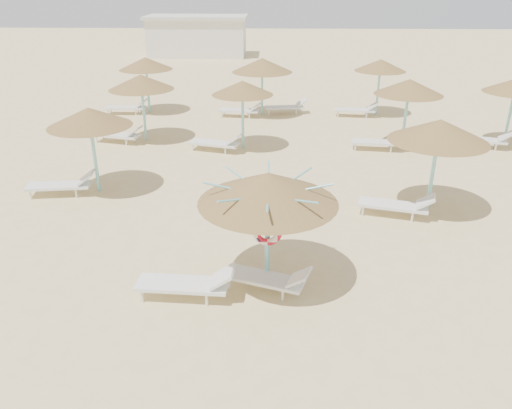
{
  "coord_description": "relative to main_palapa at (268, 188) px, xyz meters",
  "views": [
    {
      "loc": [
        0.42,
        -9.07,
        6.19
      ],
      "look_at": [
        0.07,
        1.6,
        1.3
      ],
      "focal_mm": 35.0,
      "sensor_mm": 36.0,
      "label": 1
    }
  ],
  "objects": [
    {
      "name": "lounger_main_b",
      "position": [
        0.06,
        -0.33,
        -1.94
      ],
      "size": [
        1.93,
        1.14,
        0.67
      ],
      "rotation": [
        0.0,
        0.0,
        -0.34
      ],
      "color": "silver",
      "rests_on": "ground"
    },
    {
      "name": "ground",
      "position": [
        -0.36,
        -0.29,
        -2.27
      ],
      "size": [
        120.0,
        120.0,
        0.0
      ],
      "primitive_type": "plane",
      "color": "#E1C789",
      "rests_on": "ground"
    },
    {
      "name": "service_hut",
      "position": [
        -6.36,
        34.71,
        -0.62
      ],
      "size": [
        8.4,
        4.4,
        3.25
      ],
      "color": "silver",
      "rests_on": "ground"
    },
    {
      "name": "palapa_field",
      "position": [
        1.83,
        9.71,
        0.05
      ],
      "size": [
        19.94,
        13.82,
        2.72
      ],
      "color": "#7AD0D4",
      "rests_on": "ground"
    },
    {
      "name": "main_palapa",
      "position": [
        0.0,
        0.0,
        0.0
      ],
      "size": [
        2.91,
        2.91,
        2.61
      ],
      "color": "#7AD0D4",
      "rests_on": "ground"
    },
    {
      "name": "lounger_main_a",
      "position": [
        -1.63,
        -0.63,
        -1.91
      ],
      "size": [
        2.1,
        0.73,
        0.75
      ],
      "rotation": [
        0.0,
        0.0,
        -0.06
      ],
      "color": "silver",
      "rests_on": "ground"
    }
  ]
}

